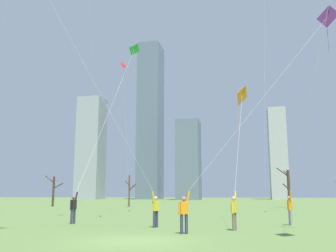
% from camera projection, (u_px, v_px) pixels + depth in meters
% --- Properties ---
extents(ground_plane, '(400.00, 400.00, 0.00)m').
position_uv_depth(ground_plane, '(134.00, 241.00, 14.06)').
color(ground_plane, '#5B7A3D').
extents(kite_flyer_foreground_left_teal, '(2.92, 12.04, 16.21)m').
position_uv_depth(kite_flyer_foreground_left_teal, '(304.00, 140.00, 19.23)').
color(kite_flyer_foreground_left_teal, gray).
rests_on(kite_flyer_foreground_left_teal, ground).
extents(kite_flyer_midfield_right_yellow, '(5.89, 7.87, 14.42)m').
position_uv_depth(kite_flyer_midfield_right_yellow, '(125.00, 151.00, 19.08)').
color(kite_flyer_midfield_right_yellow, '#33384C').
rests_on(kite_flyer_midfield_right_yellow, ground).
extents(kite_flyer_far_back_orange, '(0.99, 8.43, 9.41)m').
position_uv_depth(kite_flyer_far_back_orange, '(237.00, 171.00, 20.45)').
color(kite_flyer_far_back_orange, '#726656').
rests_on(kite_flyer_far_back_orange, ground).
extents(kite_flyer_foreground_right_purple, '(7.59, 1.43, 10.53)m').
position_uv_depth(kite_flyer_foreground_right_purple, '(205.00, 184.00, 16.83)').
color(kite_flyer_foreground_right_purple, '#33384C').
rests_on(kite_flyer_foreground_right_purple, ground).
extents(kite_flyer_midfield_left_green, '(1.28, 9.77, 14.92)m').
position_uv_depth(kite_flyer_midfield_left_green, '(88.00, 170.00, 24.28)').
color(kite_flyer_midfield_left_green, '#33384C').
rests_on(kite_flyer_midfield_left_green, ground).
extents(distant_kite_drifting_right_red, '(0.40, 3.08, 15.49)m').
position_uv_depth(distant_kite_drifting_right_red, '(124.00, 82.00, 39.32)').
color(distant_kite_drifting_right_red, red).
rests_on(distant_kite_drifting_right_red, ground).
extents(bare_tree_center, '(1.70, 1.15, 5.16)m').
position_uv_depth(bare_tree_center, '(288.00, 188.00, 49.13)').
color(bare_tree_center, '#423326').
rests_on(bare_tree_center, ground).
extents(bare_tree_leftmost, '(3.08, 0.72, 4.50)m').
position_uv_depth(bare_tree_leftmost, '(53.00, 190.00, 54.78)').
color(bare_tree_leftmost, '#423326').
rests_on(bare_tree_leftmost, ground).
extents(bare_tree_far_right_edge, '(1.74, 1.17, 4.41)m').
position_uv_depth(bare_tree_far_right_edge, '(129.00, 190.00, 53.50)').
color(bare_tree_far_right_edge, brown).
rests_on(bare_tree_far_right_edge, ground).
extents(skyline_squat_block, '(7.57, 7.90, 26.06)m').
position_uv_depth(skyline_squat_block, '(188.00, 160.00, 123.85)').
color(skyline_squat_block, slate).
rests_on(skyline_squat_block, ground).
extents(skyline_mid_tower_right, '(6.08, 9.24, 32.47)m').
position_uv_depth(skyline_mid_tower_right, '(278.00, 153.00, 134.95)').
color(skyline_mid_tower_right, '#B2B2B7').
rests_on(skyline_mid_tower_right, ground).
extents(skyline_wide_slab, '(8.17, 10.39, 58.63)m').
position_uv_depth(skyline_wide_slab, '(150.00, 120.00, 141.51)').
color(skyline_wide_slab, slate).
rests_on(skyline_wide_slab, ground).
extents(skyline_tall_tower, '(8.81, 8.96, 37.95)m').
position_uv_depth(skyline_tall_tower, '(91.00, 148.00, 141.05)').
color(skyline_tall_tower, '#9EA3AD').
rests_on(skyline_tall_tower, ground).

